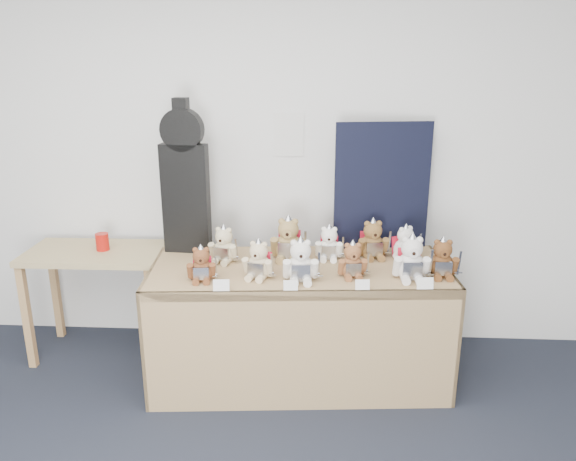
# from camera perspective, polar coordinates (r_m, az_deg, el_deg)

# --- Properties ---
(room_shell) EXTENTS (6.00, 6.00, 6.00)m
(room_shell) POSITION_cam_1_polar(r_m,az_deg,el_deg) (3.97, 0.08, 9.68)
(room_shell) COLOR white
(room_shell) RESTS_ON floor
(display_table) EXTENTS (1.94, 0.93, 0.79)m
(display_table) POSITION_cam_1_polar(r_m,az_deg,el_deg) (3.56, 1.19, -6.65)
(display_table) COLOR #987B4D
(display_table) RESTS_ON floor
(side_table) EXTENTS (0.95, 0.53, 0.78)m
(side_table) POSITION_cam_1_polar(r_m,az_deg,el_deg) (4.13, -18.81, -3.58)
(side_table) COLOR #998652
(side_table) RESTS_ON floor
(guitar_case) EXTENTS (0.32, 0.12, 1.03)m
(guitar_case) POSITION_cam_1_polar(r_m,az_deg,el_deg) (3.77, -10.44, 5.16)
(guitar_case) COLOR black
(guitar_case) RESTS_ON display_table
(navy_board) EXTENTS (0.65, 0.12, 0.87)m
(navy_board) POSITION_cam_1_polar(r_m,az_deg,el_deg) (3.85, 9.54, 4.41)
(navy_board) COLOR black
(navy_board) RESTS_ON display_table
(red_cup) EXTENTS (0.09, 0.09, 0.12)m
(red_cup) POSITION_cam_1_polar(r_m,az_deg,el_deg) (4.06, -18.34, -1.10)
(red_cup) COLOR #AC120B
(red_cup) RESTS_ON side_table
(teddy_front_far_left) EXTENTS (0.20, 0.17, 0.24)m
(teddy_front_far_left) POSITION_cam_1_polar(r_m,az_deg,el_deg) (3.37, -8.78, -3.52)
(teddy_front_far_left) COLOR brown
(teddy_front_far_left) RESTS_ON display_table
(teddy_front_left) EXTENTS (0.21, 0.20, 0.26)m
(teddy_front_left) POSITION_cam_1_polar(r_m,az_deg,el_deg) (3.37, -3.00, -3.13)
(teddy_front_left) COLOR #CCB690
(teddy_front_left) RESTS_ON display_table
(teddy_front_centre) EXTENTS (0.24, 0.20, 0.29)m
(teddy_front_centre) POSITION_cam_1_polar(r_m,az_deg,el_deg) (3.31, 1.29, -3.24)
(teddy_front_centre) COLOR silver
(teddy_front_centre) RESTS_ON display_table
(teddy_front_right) EXTENTS (0.20, 0.17, 0.24)m
(teddy_front_right) POSITION_cam_1_polar(r_m,az_deg,el_deg) (3.40, 6.56, -3.13)
(teddy_front_right) COLOR brown
(teddy_front_right) RESTS_ON display_table
(teddy_front_far_right) EXTENTS (0.25, 0.20, 0.30)m
(teddy_front_far_right) POSITION_cam_1_polar(r_m,az_deg,el_deg) (3.42, 12.42, -2.92)
(teddy_front_far_right) COLOR silver
(teddy_front_far_right) RESTS_ON display_table
(teddy_front_end) EXTENTS (0.22, 0.17, 0.27)m
(teddy_front_end) POSITION_cam_1_polar(r_m,az_deg,el_deg) (3.51, 15.39, -2.87)
(teddy_front_end) COLOR brown
(teddy_front_end) RESTS_ON display_table
(teddy_back_left) EXTENTS (0.22, 0.19, 0.26)m
(teddy_back_left) POSITION_cam_1_polar(r_m,az_deg,el_deg) (3.65, -6.53, -1.58)
(teddy_back_left) COLOR beige
(teddy_back_left) RESTS_ON display_table
(teddy_back_centre_left) EXTENTS (0.26, 0.22, 0.32)m
(teddy_back_centre_left) POSITION_cam_1_polar(r_m,az_deg,el_deg) (3.66, 0.03, -1.05)
(teddy_back_centre_left) COLOR #9A7E4D
(teddy_back_centre_left) RESTS_ON display_table
(teddy_back_centre_right) EXTENTS (0.20, 0.17, 0.25)m
(teddy_back_centre_right) POSITION_cam_1_polar(r_m,az_deg,el_deg) (3.69, 4.19, -1.41)
(teddy_back_centre_right) COLOR white
(teddy_back_centre_right) RESTS_ON display_table
(teddy_back_right) EXTENTS (0.24, 0.21, 0.29)m
(teddy_back_right) POSITION_cam_1_polar(r_m,az_deg,el_deg) (3.74, 8.59, -1.04)
(teddy_back_right) COLOR brown
(teddy_back_right) RESTS_ON display_table
(teddy_back_end) EXTENTS (0.21, 0.21, 0.25)m
(teddy_back_end) POSITION_cam_1_polar(r_m,az_deg,el_deg) (3.76, 11.84, -1.36)
(teddy_back_end) COLOR white
(teddy_back_end) RESTS_ON display_table
(entry_card_a) EXTENTS (0.09, 0.03, 0.07)m
(entry_card_a) POSITION_cam_1_polar(r_m,az_deg,el_deg) (3.22, -6.80, -5.54)
(entry_card_a) COLOR silver
(entry_card_a) RESTS_ON display_table
(entry_card_b) EXTENTS (0.08, 0.02, 0.06)m
(entry_card_b) POSITION_cam_1_polar(r_m,az_deg,el_deg) (3.21, 0.27, -5.59)
(entry_card_b) COLOR silver
(entry_card_b) RESTS_ON display_table
(entry_card_c) EXTENTS (0.08, 0.02, 0.06)m
(entry_card_c) POSITION_cam_1_polar(r_m,az_deg,el_deg) (3.24, 7.57, -5.48)
(entry_card_c) COLOR silver
(entry_card_c) RESTS_ON display_table
(entry_card_d) EXTENTS (0.10, 0.03, 0.07)m
(entry_card_d) POSITION_cam_1_polar(r_m,az_deg,el_deg) (3.32, 13.75, -5.23)
(entry_card_d) COLOR silver
(entry_card_d) RESTS_ON display_table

